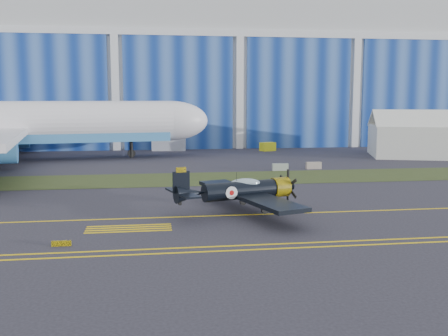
{
  "coord_description": "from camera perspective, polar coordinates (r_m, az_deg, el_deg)",
  "views": [
    {
      "loc": [
        -16.53,
        -44.78,
        9.15
      ],
      "look_at": [
        -9.35,
        4.63,
        2.47
      ],
      "focal_mm": 42.0,
      "sensor_mm": 36.0,
      "label": 1
    }
  ],
  "objects": [
    {
      "name": "ground",
      "position": [
        48.6,
        11.79,
        -3.39
      ],
      "size": [
        260.0,
        260.0,
        0.0
      ],
      "primitive_type": "plane",
      "color": "#2F2E38",
      "rests_on": "ground"
    },
    {
      "name": "grass_median",
      "position": [
        61.74,
        7.35,
        -0.94
      ],
      "size": [
        260.0,
        10.0,
        0.02
      ],
      "primitive_type": "cube",
      "color": "#475128",
      "rests_on": "ground"
    },
    {
      "name": "hangar",
      "position": [
        117.87,
        -0.2,
        10.45
      ],
      "size": [
        220.0,
        45.7,
        30.0
      ],
      "color": "silver",
      "rests_on": "ground"
    },
    {
      "name": "taxiway_centreline",
      "position": [
        44.03,
        14.02,
        -4.59
      ],
      "size": [
        200.0,
        0.2,
        0.02
      ],
      "primitive_type": "cube",
      "color": "yellow",
      "rests_on": "ground"
    },
    {
      "name": "edge_line_near",
      "position": [
        35.68,
        19.83,
        -7.68
      ],
      "size": [
        80.0,
        0.2,
        0.02
      ],
      "primitive_type": "cube",
      "color": "yellow",
      "rests_on": "ground"
    },
    {
      "name": "edge_line_far",
      "position": [
        36.54,
        19.09,
        -7.29
      ],
      "size": [
        80.0,
        0.2,
        0.02
      ],
      "primitive_type": "cube",
      "color": "yellow",
      "rests_on": "ground"
    },
    {
      "name": "hold_short_ladder",
      "position": [
        37.83,
        -10.32,
        -6.48
      ],
      "size": [
        6.0,
        2.4,
        0.02
      ],
      "primitive_type": null,
      "color": "yellow",
      "rests_on": "ground"
    },
    {
      "name": "guard_board_left",
      "position": [
        34.42,
        -17.28,
        -7.84
      ],
      "size": [
        1.2,
        0.15,
        0.35
      ],
      "primitive_type": "cube",
      "color": "yellow",
      "rests_on": "ground"
    },
    {
      "name": "warbird",
      "position": [
        41.68,
        1.78,
        -2.44
      ],
      "size": [
        15.29,
        16.93,
        4.21
      ],
      "rotation": [
        0.0,
        0.0,
        0.29
      ],
      "color": "black",
      "rests_on": "ground"
    },
    {
      "name": "tent",
      "position": [
        88.21,
        20.9,
        3.58
      ],
      "size": [
        18.59,
        15.75,
        7.39
      ],
      "rotation": [
        0.0,
        0.0,
        -0.29
      ],
      "color": "white",
      "rests_on": "ground"
    },
    {
      "name": "shipping_container",
      "position": [
        92.52,
        -6.01,
        2.69
      ],
      "size": [
        6.09,
        3.07,
        2.53
      ],
      "primitive_type": "cube",
      "rotation": [
        0.0,
        0.0,
        -0.13
      ],
      "color": "silver",
      "rests_on": "ground"
    },
    {
      "name": "tug",
      "position": [
        91.74,
        4.77,
        2.34
      ],
      "size": [
        2.94,
        2.43,
        1.48
      ],
      "primitive_type": "cube",
      "rotation": [
        0.0,
        0.0,
        0.39
      ],
      "color": "yellow",
      "rests_on": "ground"
    },
    {
      "name": "barrier_a",
      "position": [
        66.8,
        6.14,
        0.1
      ],
      "size": [
        2.04,
        0.74,
        0.9
      ],
      "primitive_type": "cube",
      "rotation": [
        0.0,
        0.0,
        -0.07
      ],
      "color": "#929D94",
      "rests_on": "ground"
    },
    {
      "name": "barrier_b",
      "position": [
        69.05,
        9.73,
        0.27
      ],
      "size": [
        2.0,
        0.61,
        0.9
      ],
      "primitive_type": "cube",
      "rotation": [
        0.0,
        0.0,
        0.01
      ],
      "color": "gray",
      "rests_on": "ground"
    }
  ]
}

